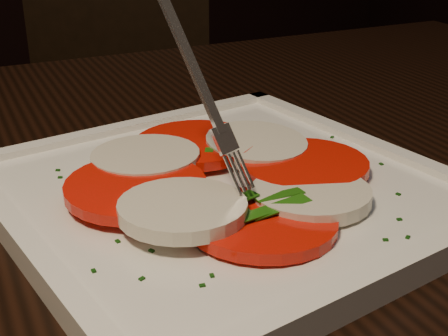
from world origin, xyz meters
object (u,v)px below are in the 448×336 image
table (237,240)px  fork (189,82)px  plate (224,195)px  chair (117,100)px

table → fork: 0.24m
plate → table: bearing=57.8°
table → plate: plate is taller
table → chair: 0.86m
chair → plate: size_ratio=2.91×
table → fork: fork is taller
fork → table: bearing=25.3°
plate → chair: bearing=79.0°
table → plate: bearing=-122.2°
chair → plate: bearing=-76.6°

